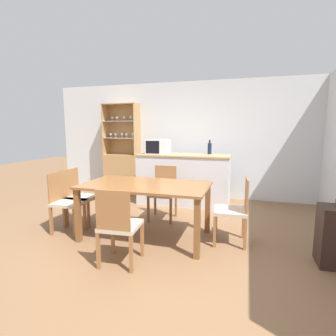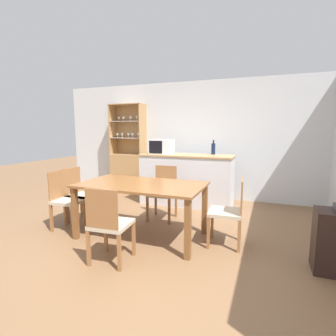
% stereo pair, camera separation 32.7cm
% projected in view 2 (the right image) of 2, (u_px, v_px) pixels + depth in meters
% --- Properties ---
extents(ground_plane, '(18.00, 18.00, 0.00)m').
position_uv_depth(ground_plane, '(151.00, 241.00, 3.57)').
color(ground_plane, brown).
extents(wall_back, '(6.80, 0.06, 2.55)m').
position_uv_depth(wall_back, '(200.00, 140.00, 5.81)').
color(wall_back, silver).
rests_on(wall_back, ground_plane).
extents(kitchen_counter, '(1.85, 0.64, 1.02)m').
position_uv_depth(kitchen_counter, '(187.00, 180.00, 5.27)').
color(kitchen_counter, silver).
rests_on(kitchen_counter, ground_plane).
extents(display_cabinet, '(0.82, 0.37, 2.09)m').
position_uv_depth(display_cabinet, '(129.00, 167.00, 6.32)').
color(display_cabinet, tan).
rests_on(display_cabinet, ground_plane).
extents(dining_table, '(1.74, 0.96, 0.76)m').
position_uv_depth(dining_table, '(141.00, 190.00, 3.66)').
color(dining_table, brown).
rests_on(dining_table, ground_plane).
extents(dining_chair_side_right_far, '(0.45, 0.45, 0.89)m').
position_uv_depth(dining_chair_side_right_far, '(229.00, 211.00, 3.40)').
color(dining_chair_side_right_far, '#C1B299').
rests_on(dining_chair_side_right_far, ground_plane).
extents(dining_chair_head_near, '(0.45, 0.45, 0.89)m').
position_uv_depth(dining_chair_head_near, '(109.00, 224.00, 2.95)').
color(dining_chair_head_near, '#C1B299').
rests_on(dining_chair_head_near, ground_plane).
extents(dining_chair_head_far, '(0.43, 0.43, 0.89)m').
position_uv_depth(dining_chair_head_far, '(163.00, 192.00, 4.44)').
color(dining_chair_head_far, '#C1B299').
rests_on(dining_chair_head_far, ground_plane).
extents(dining_chair_side_left_near, '(0.44, 0.44, 0.89)m').
position_uv_depth(dining_chair_side_left_near, '(67.00, 200.00, 3.98)').
color(dining_chair_side_left_near, '#C1B299').
rests_on(dining_chair_side_left_near, ground_plane).
extents(dining_chair_side_left_far, '(0.43, 0.43, 0.89)m').
position_uv_depth(dining_chair_side_left_far, '(80.00, 195.00, 4.25)').
color(dining_chair_side_left_far, '#C1B299').
rests_on(dining_chair_side_left_far, ground_plane).
extents(microwave, '(0.44, 0.34, 0.29)m').
position_uv_depth(microwave, '(162.00, 147.00, 5.33)').
color(microwave, silver).
rests_on(microwave, kitchen_counter).
extents(wine_bottle, '(0.08, 0.08, 0.29)m').
position_uv_depth(wine_bottle, '(213.00, 149.00, 5.21)').
color(wine_bottle, '#141E38').
rests_on(wine_bottle, kitchen_counter).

